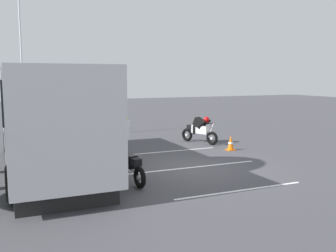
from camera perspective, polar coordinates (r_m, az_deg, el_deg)
ground_plane at (r=12.75m, az=3.38°, el=-6.23°), size 80.00×80.00×0.00m
tour_bus at (r=12.77m, az=-17.60°, el=0.95°), size 9.09×2.61×3.25m
spectator_far_left at (r=13.01m, az=-6.59°, el=-1.16°), size 0.58×0.33×1.80m
spectator_left at (r=13.89m, az=-6.75°, el=-0.57°), size 0.58×0.34×1.81m
spectator_centre at (r=14.79m, az=-7.93°, el=-0.25°), size 0.57×0.33×1.77m
parked_motorcycle_silver at (r=11.00m, az=-5.91°, el=-5.86°), size 2.05×0.58×0.99m
parked_motorcycle_dark at (r=13.41m, az=-9.78°, el=-3.54°), size 2.05×0.58×0.99m
stunt_motorcycle at (r=17.40m, az=4.71°, el=-0.54°), size 1.94×0.97×1.23m
flagpole at (r=19.76m, az=-20.86°, el=8.34°), size 0.78×0.36×7.09m
traffic_cone at (r=15.90m, az=9.28°, el=-2.48°), size 0.34×0.34×0.63m
bay_line_a at (r=10.47m, az=10.77°, el=-9.35°), size 0.11×3.90×0.01m
bay_line_b at (r=12.83m, az=3.58°, el=-6.14°), size 0.11×4.81×0.01m
bay_line_c at (r=15.34m, az=-1.26°, el=-3.89°), size 0.11×4.91×0.01m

